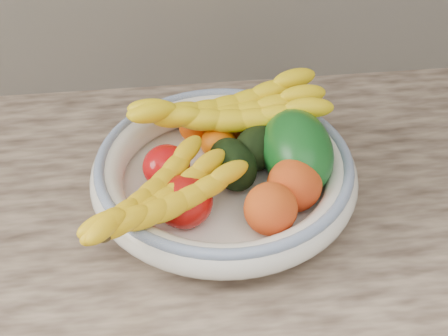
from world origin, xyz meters
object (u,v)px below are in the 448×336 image
at_px(green_mango, 297,151).
at_px(banana_bunch_front, 160,203).
at_px(banana_bunch_back, 228,116).
at_px(fruit_bowl, 224,174).

height_order(green_mango, banana_bunch_front, green_mango).
distance_m(green_mango, banana_bunch_front, 0.22).
relative_size(banana_bunch_back, banana_bunch_front, 1.17).
xyz_separation_m(green_mango, banana_bunch_front, (-0.20, -0.10, 0.01)).
distance_m(green_mango, banana_bunch_back, 0.12).
height_order(fruit_bowl, banana_bunch_back, banana_bunch_back).
bearing_deg(green_mango, fruit_bowl, 177.92).
xyz_separation_m(fruit_bowl, green_mango, (0.11, 0.01, 0.03)).
bearing_deg(fruit_bowl, banana_bunch_back, 79.50).
xyz_separation_m(banana_bunch_back, banana_bunch_front, (-0.11, -0.18, -0.01)).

